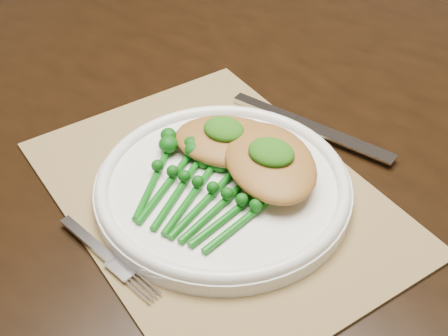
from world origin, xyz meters
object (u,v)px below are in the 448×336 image
Objects in this scene: chicken_fillet_left at (230,141)px; placemat at (217,195)px; dinner_plate at (223,186)px; dining_table at (236,271)px; broccolini_bundle at (197,200)px.

placemat is at bearing -90.45° from chicken_fillet_left.
dinner_plate is 2.15× the size of chicken_fillet_left.
broccolini_bundle is at bearing -63.00° from dining_table.
dining_table is 12.38× the size of chicken_fillet_left.
chicken_fillet_left is 0.10m from broccolini_bundle.
dinner_plate reaches higher than placemat.
dinner_plate reaches higher than dining_table.
dining_table is at bearing 118.43° from dinner_plate.
dining_table is 5.76× the size of dinner_plate.
placemat is (0.09, -0.18, 0.37)m from dining_table.
broccolini_bundle is at bearing -97.79° from chicken_fillet_left.
placemat is 1.48× the size of dinner_plate.
dinner_plate is at bearing -57.01° from dining_table.
dinner_plate is 0.06m from chicken_fillet_left.
broccolini_bundle reaches higher than placemat.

